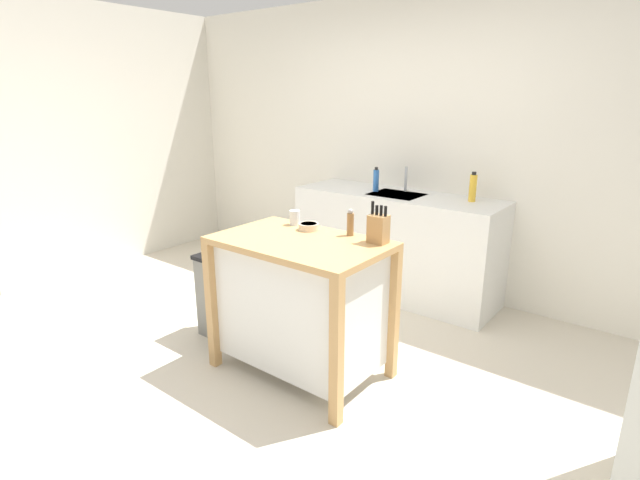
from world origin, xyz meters
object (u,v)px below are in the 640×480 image
(trash_bin, at_px, (224,295))
(knife_block, at_px, (378,228))
(bottle_dish_soap, at_px, (473,188))
(drinking_cup, at_px, (295,218))
(bowl_ceramic_small, at_px, (309,226))
(sink_faucet, at_px, (406,179))
(bottle_spray_cleaner, at_px, (376,180))
(pepper_grinder, at_px, (350,223))
(kitchen_island, at_px, (301,300))

(trash_bin, bearing_deg, knife_block, 9.61)
(knife_block, xyz_separation_m, bottle_dish_soap, (0.03, 1.40, 0.04))
(drinking_cup, bearing_deg, bowl_ceramic_small, -15.09)
(drinking_cup, relative_size, bottle_dish_soap, 0.41)
(trash_bin, bearing_deg, drinking_cup, 22.70)
(knife_block, xyz_separation_m, trash_bin, (-1.18, -0.20, -0.67))
(drinking_cup, distance_m, bottle_dish_soap, 1.55)
(bottle_dish_soap, bearing_deg, bowl_ceramic_small, -110.84)
(sink_faucet, bearing_deg, trash_bin, -109.61)
(bottle_spray_cleaner, bearing_deg, bowl_ceramic_small, -77.26)
(knife_block, bearing_deg, sink_faucet, 112.49)
(pepper_grinder, height_order, bottle_dish_soap, bottle_dish_soap)
(knife_block, height_order, drinking_cup, knife_block)
(pepper_grinder, bearing_deg, bottle_spray_cleaner, 114.97)
(trash_bin, height_order, bottle_spray_cleaner, bottle_spray_cleaner)
(kitchen_island, xyz_separation_m, bottle_spray_cleaner, (-0.40, 1.52, 0.51))
(pepper_grinder, relative_size, bottle_dish_soap, 0.71)
(trash_bin, distance_m, sink_faucet, 1.88)
(drinking_cup, xyz_separation_m, bottle_dish_soap, (0.70, 1.38, 0.08))
(pepper_grinder, relative_size, trash_bin, 0.27)
(bottle_dish_soap, bearing_deg, knife_block, -91.31)
(trash_bin, bearing_deg, bowl_ceramic_small, 14.50)
(bowl_ceramic_small, relative_size, sink_faucet, 0.60)
(bowl_ceramic_small, distance_m, drinking_cup, 0.16)
(trash_bin, bearing_deg, sink_faucet, 70.39)
(bottle_spray_cleaner, bearing_deg, kitchen_island, -75.42)
(kitchen_island, height_order, bottle_spray_cleaner, bottle_spray_cleaner)
(drinking_cup, relative_size, pepper_grinder, 0.58)
(sink_faucet, distance_m, bottle_spray_cleaner, 0.26)
(kitchen_island, bearing_deg, trash_bin, 177.60)
(sink_faucet, bearing_deg, bowl_ceramic_small, -86.59)
(trash_bin, bearing_deg, kitchen_island, -2.40)
(bowl_ceramic_small, distance_m, trash_bin, 0.92)
(kitchen_island, distance_m, pepper_grinder, 0.58)
(bottle_dish_soap, bearing_deg, pepper_grinder, -100.57)
(pepper_grinder, distance_m, trash_bin, 1.19)
(knife_block, bearing_deg, bottle_dish_soap, 88.69)
(drinking_cup, bearing_deg, knife_block, -1.36)
(knife_block, relative_size, bowl_ceramic_small, 1.87)
(knife_block, height_order, trash_bin, knife_block)
(trash_bin, height_order, bottle_dish_soap, bottle_dish_soap)
(bottle_spray_cleaner, bearing_deg, drinking_cup, -83.68)
(knife_block, bearing_deg, kitchen_island, -150.49)
(kitchen_island, relative_size, bottle_spray_cleaner, 4.94)
(bowl_ceramic_small, height_order, drinking_cup, drinking_cup)
(knife_block, relative_size, bottle_spray_cleaner, 1.15)
(pepper_grinder, bearing_deg, kitchen_island, -125.37)
(sink_faucet, bearing_deg, knife_block, -67.51)
(drinking_cup, distance_m, trash_bin, 0.85)
(sink_faucet, bearing_deg, kitchen_island, -83.66)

